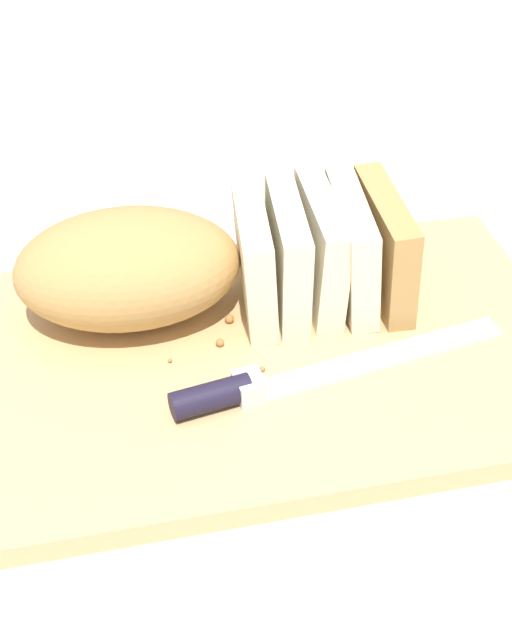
% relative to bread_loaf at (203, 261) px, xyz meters
% --- Properties ---
extents(ground_plane, '(3.00, 3.00, 0.00)m').
position_rel_bread_loaf_xyz_m(ground_plane, '(0.03, -0.06, -0.06)').
color(ground_plane, silver).
extents(cutting_board, '(0.48, 0.28, 0.02)m').
position_rel_bread_loaf_xyz_m(cutting_board, '(0.03, -0.06, -0.05)').
color(cutting_board, tan).
rests_on(cutting_board, ground_plane).
extents(bread_loaf, '(0.30, 0.13, 0.09)m').
position_rel_bread_loaf_xyz_m(bread_loaf, '(0.00, 0.00, 0.00)').
color(bread_loaf, tan).
rests_on(bread_loaf, cutting_board).
extents(bread_knife, '(0.26, 0.06, 0.02)m').
position_rel_bread_loaf_xyz_m(bread_knife, '(0.03, -0.11, -0.04)').
color(bread_knife, silver).
rests_on(bread_knife, cutting_board).
extents(crumb_near_knife, '(0.00, 0.00, 0.00)m').
position_rel_bread_loaf_xyz_m(crumb_near_knife, '(-0.04, -0.06, -0.04)').
color(crumb_near_knife, '#A8753D').
rests_on(crumb_near_knife, cutting_board).
extents(crumb_near_loaf, '(0.00, 0.00, 0.00)m').
position_rel_bread_loaf_xyz_m(crumb_near_loaf, '(0.03, -0.08, -0.04)').
color(crumb_near_loaf, '#A8753D').
rests_on(crumb_near_loaf, cutting_board).
extents(crumb_stray_left, '(0.01, 0.01, 0.01)m').
position_rel_bread_loaf_xyz_m(crumb_stray_left, '(0.02, -0.03, -0.04)').
color(crumb_stray_left, '#A8753D').
rests_on(crumb_stray_left, cutting_board).
extents(crumb_stray_right, '(0.01, 0.01, 0.01)m').
position_rel_bread_loaf_xyz_m(crumb_stray_right, '(0.00, -0.05, -0.04)').
color(crumb_stray_right, '#A8753D').
rests_on(crumb_stray_right, cutting_board).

